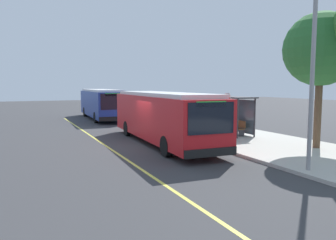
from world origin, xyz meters
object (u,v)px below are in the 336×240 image
object	(u,v)px
route_sign_post	(228,112)
pedestrian_commuter	(227,123)
transit_bus_main	(162,116)
transit_bus_second	(101,103)
waiting_bench	(236,127)

from	to	relation	value
route_sign_post	pedestrian_commuter	xyz separation A→B (m)	(-1.65, 1.13, -0.84)
transit_bus_main	route_sign_post	bearing A→B (deg)	44.02
transit_bus_second	waiting_bench	distance (m)	16.13
transit_bus_main	pedestrian_commuter	xyz separation A→B (m)	(1.08, 3.76, -0.50)
waiting_bench	route_sign_post	world-z (taller)	route_sign_post
pedestrian_commuter	route_sign_post	bearing A→B (deg)	-34.42
route_sign_post	transit_bus_second	bearing A→B (deg)	-172.03
transit_bus_main	transit_bus_second	size ratio (longest dim) A/B	1.04
transit_bus_second	pedestrian_commuter	world-z (taller)	transit_bus_second
transit_bus_main	transit_bus_second	world-z (taller)	same
transit_bus_second	transit_bus_main	bearing A→B (deg)	-0.40
pedestrian_commuter	transit_bus_main	bearing A→B (deg)	-105.99
transit_bus_second	pedestrian_commuter	distance (m)	16.82
transit_bus_main	waiting_bench	distance (m)	5.33
transit_bus_main	route_sign_post	xyz separation A→B (m)	(2.73, 2.63, 0.34)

